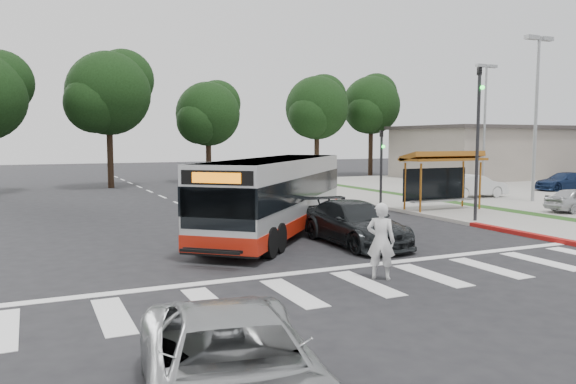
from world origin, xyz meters
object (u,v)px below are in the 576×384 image
transit_bus (276,197)px  dark_sedan (355,223)px  silver_suv_south (233,370)px  pedestrian (381,241)px

transit_bus → dark_sedan: transit_bus is taller
dark_sedan → silver_suv_south: bearing=-127.9°
transit_bus → dark_sedan: bearing=-20.3°
pedestrian → dark_sedan: size_ratio=0.39×
transit_bus → pedestrian: 7.31m
pedestrian → dark_sedan: (1.91, 4.32, -0.26)m
pedestrian → silver_suv_south: 7.86m
transit_bus → silver_suv_south: bearing=-74.6°
pedestrian → dark_sedan: 4.73m
silver_suv_south → pedestrian: bearing=52.8°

